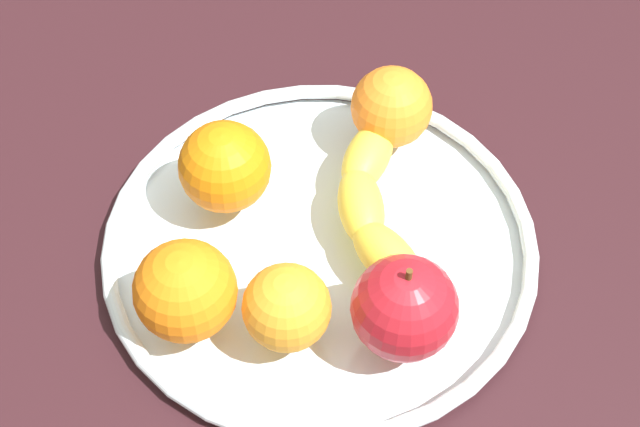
{
  "coord_description": "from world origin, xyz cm",
  "views": [
    {
      "loc": [
        40.81,
        -12.68,
        60.78
      ],
      "look_at": [
        0.0,
        0.0,
        4.8
      ],
      "focal_mm": 53.91,
      "sensor_mm": 36.0,
      "label": 1
    }
  ],
  "objects": [
    {
      "name": "ground_plane",
      "position": [
        0.0,
        0.0,
        -2.0
      ],
      "size": [
        129.97,
        129.97,
        4.0
      ],
      "primitive_type": "cube",
      "color": "black"
    },
    {
      "name": "apple",
      "position": [
        9.87,
        2.91,
        5.5
      ],
      "size": [
        7.4,
        7.4,
        8.2
      ],
      "color": "#B01A24",
      "rests_on": "fruit_bowl"
    },
    {
      "name": "fruit_bowl",
      "position": [
        0.0,
        0.0,
        0.92
      ],
      "size": [
        33.3,
        33.3,
        1.8
      ],
      "color": "silver",
      "rests_on": "ground_plane"
    },
    {
      "name": "banana",
      "position": [
        -0.16,
        4.29,
        3.53
      ],
      "size": [
        17.87,
        8.16,
        3.47
      ],
      "rotation": [
        0.0,
        0.0,
        -0.18
      ],
      "color": "yellow",
      "rests_on": "fruit_bowl"
    },
    {
      "name": "orange_front_left",
      "position": [
        4.07,
        -10.93,
        5.42
      ],
      "size": [
        7.24,
        7.24,
        7.24
      ],
      "primitive_type": "sphere",
      "color": "orange",
      "rests_on": "fruit_bowl"
    },
    {
      "name": "orange_back_left",
      "position": [
        -8.33,
        8.58,
        5.09
      ],
      "size": [
        6.57,
        6.57,
        6.57
      ],
      "primitive_type": "sphere",
      "color": "orange",
      "rests_on": "fruit_bowl"
    },
    {
      "name": "orange_front_right",
      "position": [
        -5.98,
        -5.68,
        5.35
      ],
      "size": [
        7.1,
        7.1,
        7.1
      ],
      "primitive_type": "sphere",
      "color": "orange",
      "rests_on": "fruit_bowl"
    },
    {
      "name": "orange_back_right",
      "position": [
        7.11,
        -4.59,
        4.9
      ],
      "size": [
        6.19,
        6.19,
        6.19
      ],
      "primitive_type": "sphere",
      "color": "orange",
      "rests_on": "fruit_bowl"
    }
  ]
}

